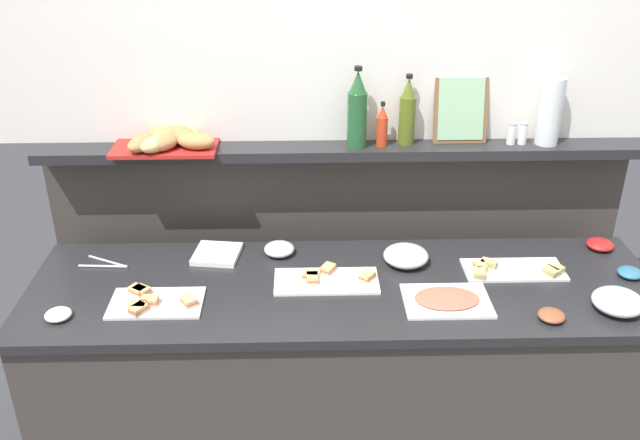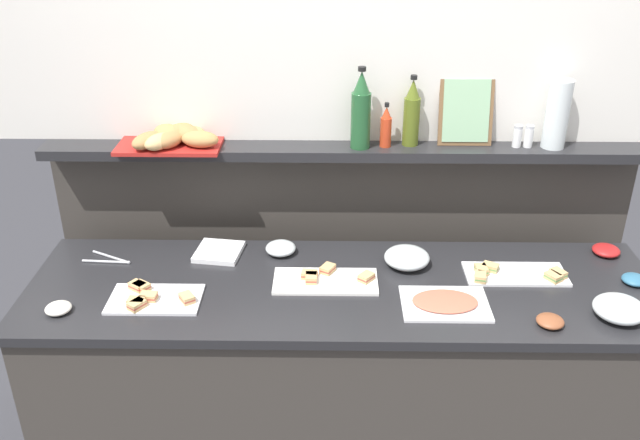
{
  "view_description": "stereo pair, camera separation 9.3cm",
  "coord_description": "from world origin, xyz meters",
  "px_view_note": "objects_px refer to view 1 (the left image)",
  "views": [
    {
      "loc": [
        -0.15,
        -2.1,
        2.24
      ],
      "look_at": [
        -0.09,
        0.1,
        1.13
      ],
      "focal_mm": 38.68,
      "sensor_mm": 36.0,
      "label": 1
    },
    {
      "loc": [
        -0.05,
        -2.1,
        2.24
      ],
      "look_at": [
        -0.09,
        0.1,
        1.13
      ],
      "focal_mm": 38.68,
      "sensor_mm": 36.0,
      "label": 2
    }
  ],
  "objects_px": {
    "glass_bowl_small": "(406,256)",
    "serving_tongs": "(106,264)",
    "napkin_stack": "(217,254)",
    "olive_oil_bottle": "(407,113)",
    "glass_bowl_medium": "(618,302)",
    "cold_cuts_platter": "(447,300)",
    "water_carafe": "(550,111)",
    "pepper_shaker": "(523,133)",
    "sandwich_platter_rear": "(327,279)",
    "salt_shaker": "(512,133)",
    "sandwich_platter_front": "(154,302)",
    "condiment_bowl_dark": "(551,315)",
    "condiment_bowl_teal": "(600,244)",
    "condiment_bowl_cream": "(58,314)",
    "condiment_bowl_red": "(630,273)",
    "framed_picture": "(461,109)",
    "bread_basket": "(170,140)",
    "wine_bottle_green": "(357,111)",
    "glass_bowl_large": "(279,249)",
    "sandwich_platter_side": "(513,269)",
    "hot_sauce_bottle": "(382,127)"
  },
  "relations": [
    {
      "from": "condiment_bowl_cream",
      "to": "condiment_bowl_red",
      "type": "height_order",
      "value": "same"
    },
    {
      "from": "serving_tongs",
      "to": "wine_bottle_green",
      "type": "height_order",
      "value": "wine_bottle_green"
    },
    {
      "from": "cold_cuts_platter",
      "to": "pepper_shaker",
      "type": "distance_m",
      "value": 0.78
    },
    {
      "from": "water_carafe",
      "to": "bread_basket",
      "type": "bearing_deg",
      "value": -179.12
    },
    {
      "from": "serving_tongs",
      "to": "napkin_stack",
      "type": "relative_size",
      "value": 1.1
    },
    {
      "from": "napkin_stack",
      "to": "bread_basket",
      "type": "bearing_deg",
      "value": 132.33
    },
    {
      "from": "sandwich_platter_rear",
      "to": "glass_bowl_small",
      "type": "relative_size",
      "value": 2.2
    },
    {
      "from": "glass_bowl_small",
      "to": "salt_shaker",
      "type": "height_order",
      "value": "salt_shaker"
    },
    {
      "from": "sandwich_platter_rear",
      "to": "glass_bowl_large",
      "type": "height_order",
      "value": "glass_bowl_large"
    },
    {
      "from": "condiment_bowl_dark",
      "to": "framed_picture",
      "type": "height_order",
      "value": "framed_picture"
    },
    {
      "from": "salt_shaker",
      "to": "framed_picture",
      "type": "bearing_deg",
      "value": 169.15
    },
    {
      "from": "sandwich_platter_side",
      "to": "hot_sauce_bottle",
      "type": "xyz_separation_m",
      "value": [
        -0.46,
        0.36,
        0.44
      ]
    },
    {
      "from": "sandwich_platter_rear",
      "to": "hot_sauce_bottle",
      "type": "relative_size",
      "value": 2.14
    },
    {
      "from": "salt_shaker",
      "to": "glass_bowl_small",
      "type": "bearing_deg",
      "value": -146.39
    },
    {
      "from": "glass_bowl_small",
      "to": "napkin_stack",
      "type": "height_order",
      "value": "glass_bowl_small"
    },
    {
      "from": "glass_bowl_small",
      "to": "condiment_bowl_dark",
      "type": "xyz_separation_m",
      "value": [
        0.43,
        -0.38,
        -0.02
      ]
    },
    {
      "from": "glass_bowl_medium",
      "to": "pepper_shaker",
      "type": "xyz_separation_m",
      "value": [
        -0.19,
        0.62,
        0.38
      ]
    },
    {
      "from": "condiment_bowl_dark",
      "to": "condiment_bowl_teal",
      "type": "distance_m",
      "value": 0.59
    },
    {
      "from": "framed_picture",
      "to": "sandwich_platter_front",
      "type": "bearing_deg",
      "value": -152.92
    },
    {
      "from": "glass_bowl_large",
      "to": "condiment_bowl_cream",
      "type": "height_order",
      "value": "glass_bowl_large"
    },
    {
      "from": "condiment_bowl_cream",
      "to": "bread_basket",
      "type": "bearing_deg",
      "value": 62.44
    },
    {
      "from": "glass_bowl_medium",
      "to": "glass_bowl_small",
      "type": "height_order",
      "value": "same"
    },
    {
      "from": "cold_cuts_platter",
      "to": "water_carafe",
      "type": "relative_size",
      "value": 1.12
    },
    {
      "from": "condiment_bowl_teal",
      "to": "water_carafe",
      "type": "distance_m",
      "value": 0.56
    },
    {
      "from": "olive_oil_bottle",
      "to": "bread_basket",
      "type": "height_order",
      "value": "olive_oil_bottle"
    },
    {
      "from": "sandwich_platter_side",
      "to": "bread_basket",
      "type": "height_order",
      "value": "bread_basket"
    },
    {
      "from": "cold_cuts_platter",
      "to": "glass_bowl_small",
      "type": "xyz_separation_m",
      "value": [
        -0.11,
        0.27,
        0.02
      ]
    },
    {
      "from": "cold_cuts_platter",
      "to": "serving_tongs",
      "type": "distance_m",
      "value": 1.27
    },
    {
      "from": "wine_bottle_green",
      "to": "pepper_shaker",
      "type": "xyz_separation_m",
      "value": [
        0.65,
        0.01,
        -0.1
      ]
    },
    {
      "from": "serving_tongs",
      "to": "salt_shaker",
      "type": "distance_m",
      "value": 1.64
    },
    {
      "from": "salt_shaker",
      "to": "pepper_shaker",
      "type": "bearing_deg",
      "value": 0.0
    },
    {
      "from": "wine_bottle_green",
      "to": "sandwich_platter_front",
      "type": "bearing_deg",
      "value": -144.03
    },
    {
      "from": "condiment_bowl_red",
      "to": "olive_oil_bottle",
      "type": "xyz_separation_m",
      "value": [
        -0.79,
        0.42,
        0.48
      ]
    },
    {
      "from": "condiment_bowl_dark",
      "to": "bread_basket",
      "type": "height_order",
      "value": "bread_basket"
    },
    {
      "from": "glass_bowl_large",
      "to": "condiment_bowl_dark",
      "type": "bearing_deg",
      "value": -26.82
    },
    {
      "from": "glass_bowl_medium",
      "to": "sandwich_platter_rear",
      "type": "bearing_deg",
      "value": 167.97
    },
    {
      "from": "sandwich_platter_rear",
      "to": "salt_shaker",
      "type": "distance_m",
      "value": 0.93
    },
    {
      "from": "sandwich_platter_front",
      "to": "glass_bowl_small",
      "type": "xyz_separation_m",
      "value": [
        0.9,
        0.25,
        0.02
      ]
    },
    {
      "from": "cold_cuts_platter",
      "to": "framed_picture",
      "type": "bearing_deg",
      "value": 77.8
    },
    {
      "from": "glass_bowl_large",
      "to": "condiment_bowl_teal",
      "type": "bearing_deg",
      "value": 0.52
    },
    {
      "from": "napkin_stack",
      "to": "olive_oil_bottle",
      "type": "bearing_deg",
      "value": 17.34
    },
    {
      "from": "cold_cuts_platter",
      "to": "salt_shaker",
      "type": "relative_size",
      "value": 3.43
    },
    {
      "from": "glass_bowl_small",
      "to": "serving_tongs",
      "type": "distance_m",
      "value": 1.13
    },
    {
      "from": "napkin_stack",
      "to": "salt_shaker",
      "type": "xyz_separation_m",
      "value": [
        1.15,
        0.21,
        0.4
      ]
    },
    {
      "from": "glass_bowl_small",
      "to": "salt_shaker",
      "type": "bearing_deg",
      "value": 33.61
    },
    {
      "from": "glass_bowl_medium",
      "to": "condiment_bowl_dark",
      "type": "relative_size",
      "value": 1.91
    },
    {
      "from": "glass_bowl_large",
      "to": "glass_bowl_small",
      "type": "relative_size",
      "value": 0.69
    },
    {
      "from": "sandwich_platter_front",
      "to": "wine_bottle_green",
      "type": "height_order",
      "value": "wine_bottle_green"
    },
    {
      "from": "napkin_stack",
      "to": "hot_sauce_bottle",
      "type": "xyz_separation_m",
      "value": [
        0.64,
        0.21,
        0.44
      ]
    },
    {
      "from": "cold_cuts_platter",
      "to": "glass_bowl_small",
      "type": "bearing_deg",
      "value": 111.7
    }
  ]
}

